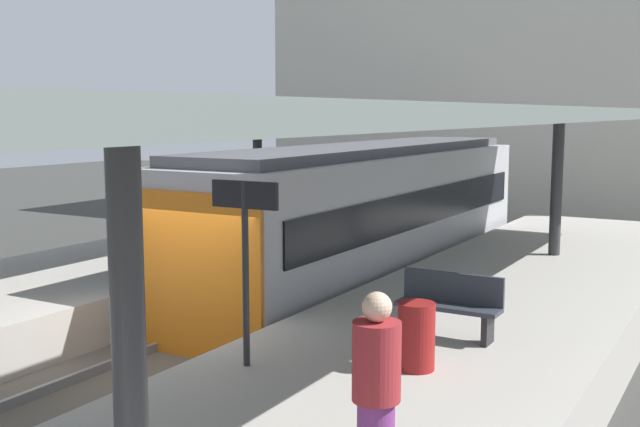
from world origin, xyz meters
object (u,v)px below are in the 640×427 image
object	(u,v)px
platform_bench	(450,303)
passenger_near_bench	(376,402)
platform_sign	(245,231)
commuter_train	(368,216)
litter_bin	(416,336)

from	to	relation	value
platform_bench	passenger_near_bench	size ratio (longest dim) A/B	0.82
platform_sign	passenger_near_bench	world-z (taller)	platform_sign
platform_sign	passenger_near_bench	distance (m)	3.76
commuter_train	platform_bench	size ratio (longest dim) A/B	8.78
platform_sign	litter_bin	world-z (taller)	platform_sign
platform_bench	platform_sign	world-z (taller)	platform_sign
platform_bench	commuter_train	bearing A→B (deg)	125.56
litter_bin	passenger_near_bench	distance (m)	3.44
platform_sign	commuter_train	bearing A→B (deg)	106.38
commuter_train	passenger_near_bench	xyz separation A→B (m)	(5.17, -10.28, 0.17)
platform_bench	passenger_near_bench	world-z (taller)	passenger_near_bench
platform_bench	passenger_near_bench	bearing A→B (deg)	-76.02
commuter_train	passenger_near_bench	bearing A→B (deg)	-63.30
commuter_train	platform_bench	xyz separation A→B (m)	(4.00, -5.60, -0.26)
litter_bin	passenger_near_bench	xyz separation A→B (m)	(1.04, -3.24, 0.49)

